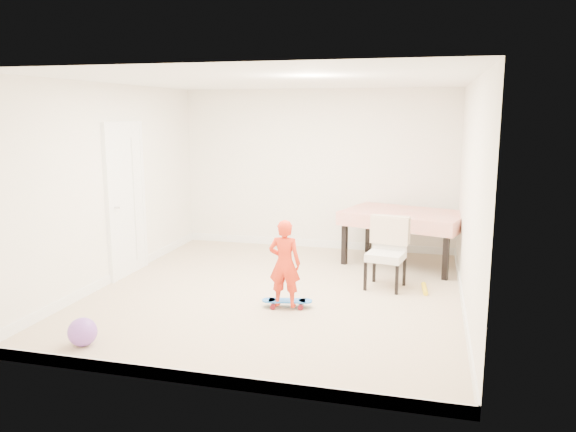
% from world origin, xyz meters
% --- Properties ---
extents(ground, '(5.00, 5.00, 0.00)m').
position_xyz_m(ground, '(0.00, 0.00, 0.00)').
color(ground, tan).
rests_on(ground, ground).
extents(ceiling, '(4.50, 5.00, 0.04)m').
position_xyz_m(ceiling, '(0.00, 0.00, 2.58)').
color(ceiling, white).
rests_on(ceiling, wall_back).
extents(wall_back, '(4.50, 0.04, 2.60)m').
position_xyz_m(wall_back, '(0.00, 2.48, 1.30)').
color(wall_back, white).
rests_on(wall_back, ground).
extents(wall_front, '(4.50, 0.04, 2.60)m').
position_xyz_m(wall_front, '(0.00, -2.48, 1.30)').
color(wall_front, white).
rests_on(wall_front, ground).
extents(wall_left, '(0.04, 5.00, 2.60)m').
position_xyz_m(wall_left, '(-2.23, 0.00, 1.30)').
color(wall_left, white).
rests_on(wall_left, ground).
extents(wall_right, '(0.04, 5.00, 2.60)m').
position_xyz_m(wall_right, '(2.23, 0.00, 1.30)').
color(wall_right, white).
rests_on(wall_right, ground).
extents(door, '(0.11, 0.94, 2.11)m').
position_xyz_m(door, '(-2.22, 0.30, 1.02)').
color(door, white).
rests_on(door, ground).
extents(baseboard_back, '(4.50, 0.02, 0.12)m').
position_xyz_m(baseboard_back, '(0.00, 2.49, 0.06)').
color(baseboard_back, white).
rests_on(baseboard_back, ground).
extents(baseboard_front, '(4.50, 0.02, 0.12)m').
position_xyz_m(baseboard_front, '(0.00, -2.49, 0.06)').
color(baseboard_front, white).
rests_on(baseboard_front, ground).
extents(baseboard_left, '(0.02, 5.00, 0.12)m').
position_xyz_m(baseboard_left, '(-2.24, 0.00, 0.06)').
color(baseboard_left, white).
rests_on(baseboard_left, ground).
extents(baseboard_right, '(0.02, 5.00, 0.12)m').
position_xyz_m(baseboard_right, '(2.24, 0.00, 0.06)').
color(baseboard_right, white).
rests_on(baseboard_right, ground).
extents(dining_table, '(1.94, 1.52, 0.80)m').
position_xyz_m(dining_table, '(1.47, 1.74, 0.40)').
color(dining_table, red).
rests_on(dining_table, ground).
extents(dining_chair, '(0.60, 0.66, 0.92)m').
position_xyz_m(dining_chair, '(1.30, 0.54, 0.46)').
color(dining_chair, silver).
rests_on(dining_chair, ground).
extents(skateboard, '(0.61, 0.32, 0.09)m').
position_xyz_m(skateboard, '(0.26, -0.48, 0.04)').
color(skateboard, blue).
rests_on(skateboard, ground).
extents(child, '(0.37, 0.25, 1.01)m').
position_xyz_m(child, '(0.25, -0.53, 0.51)').
color(child, red).
rests_on(child, ground).
extents(balloon, '(0.28, 0.28, 0.28)m').
position_xyz_m(balloon, '(-1.39, -2.03, 0.14)').
color(balloon, purple).
rests_on(balloon, ground).
extents(foam_toy, '(0.09, 0.40, 0.06)m').
position_xyz_m(foam_toy, '(1.80, 0.54, 0.03)').
color(foam_toy, yellow).
rests_on(foam_toy, ground).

